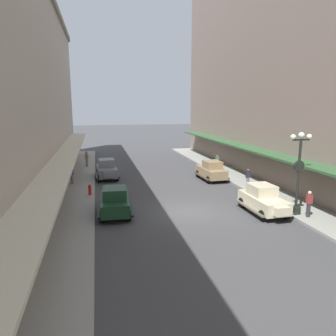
{
  "coord_description": "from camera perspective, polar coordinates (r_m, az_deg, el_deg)",
  "views": [
    {
      "loc": [
        -5.68,
        -19.53,
        6.87
      ],
      "look_at": [
        0.0,
        6.0,
        1.8
      ],
      "focal_mm": 34.41,
      "sensor_mm": 36.0,
      "label": 1
    }
  ],
  "objects": [
    {
      "name": "ground_plane",
      "position": [
        21.47,
        3.51,
        -7.71
      ],
      "size": [
        200.0,
        200.0,
        0.0
      ],
      "primitive_type": "plane",
      "color": "#424244"
    },
    {
      "name": "sidewalk_left",
      "position": [
        20.76,
        -17.05,
        -8.63
      ],
      "size": [
        3.0,
        60.0,
        0.15
      ],
      "primitive_type": "cube",
      "color": "#99968E",
      "rests_on": "ground"
    },
    {
      "name": "sidewalk_right",
      "position": [
        24.52,
        20.7,
        -5.85
      ],
      "size": [
        3.0,
        60.0,
        0.15
      ],
      "primitive_type": "cube",
      "color": "#99968E",
      "rests_on": "ground"
    },
    {
      "name": "building_row_left",
      "position": [
        20.11,
        -26.42,
        13.89
      ],
      "size": [
        4.3,
        60.0,
        16.56
      ],
      "color": "#B2A899",
      "rests_on": "ground"
    },
    {
      "name": "parked_car_0",
      "position": [
        30.43,
        7.68,
        -0.36
      ],
      "size": [
        2.31,
        4.32,
        1.84
      ],
      "color": "#997F5B",
      "rests_on": "ground"
    },
    {
      "name": "parked_car_1",
      "position": [
        21.81,
        16.48,
        -5.26
      ],
      "size": [
        2.21,
        4.29,
        1.84
      ],
      "color": "beige",
      "rests_on": "ground"
    },
    {
      "name": "parked_car_2",
      "position": [
        20.83,
        -9.42,
        -5.71
      ],
      "size": [
        2.29,
        4.31,
        1.84
      ],
      "color": "#193D23",
      "rests_on": "ground"
    },
    {
      "name": "parked_car_3",
      "position": [
        31.34,
        -10.79,
        -0.13
      ],
      "size": [
        2.3,
        4.32,
        1.84
      ],
      "color": "slate",
      "rests_on": "ground"
    },
    {
      "name": "lamp_post_with_clock",
      "position": [
        21.38,
        22.14,
        -0.32
      ],
      "size": [
        1.42,
        0.44,
        5.16
      ],
      "color": "black",
      "rests_on": "sidewalk_right"
    },
    {
      "name": "fire_hydrant",
      "position": [
        25.36,
        -13.68,
        -3.75
      ],
      "size": [
        0.24,
        0.24,
        0.82
      ],
      "color": "#B21E19",
      "rests_on": "sidewalk_left"
    },
    {
      "name": "pedestrian_0",
      "position": [
        35.01,
        8.69,
        1.21
      ],
      "size": [
        0.36,
        0.28,
        1.67
      ],
      "color": "#2D2D33",
      "rests_on": "sidewalk_right"
    },
    {
      "name": "pedestrian_1",
      "position": [
        21.55,
        23.68,
        -5.82
      ],
      "size": [
        0.36,
        0.24,
        1.64
      ],
      "color": "#2D2D33",
      "rests_on": "sidewalk_right"
    },
    {
      "name": "pedestrian_2",
      "position": [
        37.18,
        -14.22,
        1.57
      ],
      "size": [
        0.36,
        0.28,
        1.67
      ],
      "color": "slate",
      "rests_on": "sidewalk_left"
    },
    {
      "name": "pedestrian_3",
      "position": [
        27.63,
        13.98,
        -1.6
      ],
      "size": [
        0.36,
        0.28,
        1.67
      ],
      "color": "slate",
      "rests_on": "sidewalk_right"
    },
    {
      "name": "pedestrian_4",
      "position": [
        29.2,
        -16.69,
        -1.12
      ],
      "size": [
        0.36,
        0.24,
        1.64
      ],
      "color": "slate",
      "rests_on": "sidewalk_left"
    }
  ]
}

